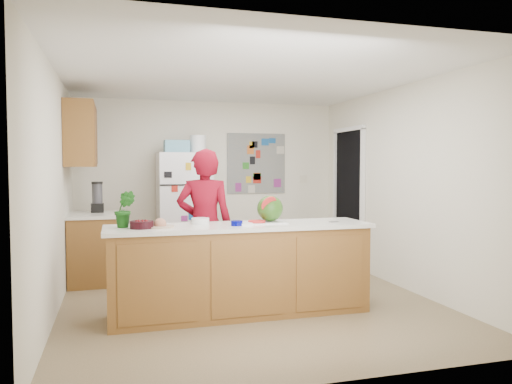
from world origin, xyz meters
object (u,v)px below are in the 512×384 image
object	(u,v)px
refrigerator	(184,211)
person	(205,226)
watermelon	(270,208)
cherry_bowl	(142,225)

from	to	relation	value
refrigerator	person	size ratio (longest dim) A/B	1.00
person	watermelon	size ratio (longest dim) A/B	6.28
refrigerator	person	xyz separation A→B (m)	(-0.02, -1.83, -0.00)
person	cherry_bowl	bearing A→B (deg)	53.92
refrigerator	cherry_bowl	world-z (taller)	refrigerator
watermelon	cherry_bowl	size ratio (longest dim) A/B	1.23
watermelon	refrigerator	bearing A→B (deg)	104.33
refrigerator	watermelon	xyz separation A→B (m)	(0.59, -2.31, 0.22)
refrigerator	watermelon	distance (m)	2.39
person	watermelon	xyz separation A→B (m)	(0.61, -0.48, 0.22)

